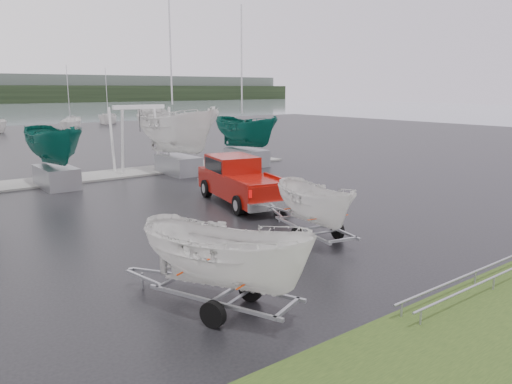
# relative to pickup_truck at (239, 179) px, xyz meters

# --- Properties ---
(ground_plane) EXTENTS (120.00, 120.00, 0.00)m
(ground_plane) POSITION_rel_pickup_truck_xyz_m (-4.77, -2.62, -1.06)
(ground_plane) COLOR black
(ground_plane) RESTS_ON ground
(grass_verge) EXTENTS (40.00, 40.00, 0.00)m
(grass_verge) POSITION_rel_pickup_truck_xyz_m (-4.77, -13.62, -1.06)
(grass_verge) COLOR #223314
(grass_verge) RESTS_ON ground
(dock) EXTENTS (30.00, 3.00, 0.12)m
(dock) POSITION_rel_pickup_truck_xyz_m (-4.77, 10.38, -1.01)
(dock) COLOR gray
(dock) RESTS_ON ground
(pickup_truck) EXTENTS (3.35, 6.44, 2.04)m
(pickup_truck) POSITION_rel_pickup_truck_xyz_m (0.00, 0.00, 0.00)
(pickup_truck) COLOR maroon
(pickup_truck) RESTS_ON ground
(trailer_hitched) EXTENTS (1.94, 3.77, 4.58)m
(trailer_hitched) POSITION_rel_pickup_truck_xyz_m (-1.42, -6.43, 1.43)
(trailer_hitched) COLOR #93969B
(trailer_hitched) RESTS_ON ground
(trailer_parked) EXTENTS (2.44, 3.78, 5.00)m
(trailer_parked) POSITION_rel_pickup_truck_xyz_m (-7.00, -9.18, 1.65)
(trailer_parked) COLOR #93969B
(trailer_parked) RESTS_ON ground
(boat_hoist) EXTENTS (3.30, 2.18, 4.12)m
(boat_hoist) POSITION_rel_pickup_truck_xyz_m (0.05, 10.38, 1.61)
(boat_hoist) COLOR silver
(boat_hoist) RESTS_ON ground
(keelboat_1) EXTENTS (2.18, 3.20, 6.90)m
(keelboat_1) POSITION_rel_pickup_truck_xyz_m (-5.61, 8.58, 2.36)
(keelboat_1) COLOR #93969B
(keelboat_1) RESTS_ON ground
(keelboat_2) EXTENTS (2.97, 3.20, 11.16)m
(keelboat_2) POSITION_rel_pickup_truck_xyz_m (1.52, 8.38, 3.66)
(keelboat_2) COLOR #93969B
(keelboat_2) RESTS_ON ground
(keelboat_3) EXTENTS (2.25, 3.20, 10.42)m
(keelboat_3) POSITION_rel_pickup_truck_xyz_m (6.91, 8.69, 2.49)
(keelboat_3) COLOR #93969B
(keelboat_3) RESTS_ON ground
(mast_rack_2) EXTENTS (7.00, 0.56, 0.06)m
(mast_rack_2) POSITION_rel_pickup_truck_xyz_m (-0.77, -12.12, -0.71)
(mast_rack_2) COLOR #93969B
(mast_rack_2) RESTS_ON ground
(moored_boat_2) EXTENTS (3.12, 3.15, 11.05)m
(moored_boat_2) POSITION_rel_pickup_truck_xyz_m (7.44, 47.11, -1.06)
(moored_boat_2) COLOR silver
(moored_boat_2) RESTS_ON ground
(moored_boat_3) EXTENTS (3.26, 3.29, 11.15)m
(moored_boat_3) POSITION_rel_pickup_truck_xyz_m (14.97, 53.58, -1.06)
(moored_boat_3) COLOR silver
(moored_boat_3) RESTS_ON ground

